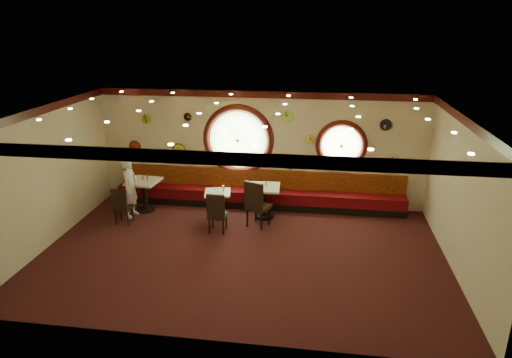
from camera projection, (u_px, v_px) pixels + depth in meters
name	position (u px, v px, depth m)	size (l,w,h in m)	color
floor	(242.00, 253.00, 10.28)	(9.00, 6.00, 0.00)	black
ceiling	(240.00, 112.00, 9.23)	(9.00, 6.00, 0.02)	gold
wall_back	(260.00, 149.00, 12.56)	(9.00, 0.02, 3.20)	beige
wall_front	(208.00, 254.00, 6.95)	(9.00, 0.02, 3.20)	beige
wall_left	(46.00, 177.00, 10.35)	(0.02, 6.00, 3.20)	beige
wall_right	(462.00, 197.00, 9.15)	(0.02, 6.00, 3.20)	beige
molding_back	(260.00, 94.00, 12.01)	(9.00, 0.10, 0.18)	#380D0A
molding_front	(205.00, 158.00, 6.50)	(9.00, 0.10, 0.18)	#380D0A
molding_left	(38.00, 111.00, 9.85)	(0.10, 6.00, 0.18)	#380D0A
molding_right	(471.00, 123.00, 8.66)	(0.10, 6.00, 0.18)	#380D0A
banquette_base	(258.00, 203.00, 12.79)	(8.00, 0.55, 0.20)	black
banquette_seat	(258.00, 195.00, 12.71)	(8.00, 0.55, 0.30)	#56070E
banquette_back	(260.00, 179.00, 12.78)	(8.00, 0.10, 0.55)	#5E0907
porthole_left_glass	(238.00, 140.00, 12.55)	(1.66, 1.66, 0.02)	#A2D07C
porthole_left_frame	(238.00, 140.00, 12.54)	(1.98, 1.98, 0.18)	#380D0A
porthole_left_ring	(238.00, 140.00, 12.51)	(1.61, 1.61, 0.03)	gold
porthole_right_glass	(341.00, 145.00, 12.19)	(1.10, 1.10, 0.02)	#A2D07C
porthole_right_frame	(341.00, 145.00, 12.18)	(1.38, 1.38, 0.18)	#380D0A
porthole_right_ring	(341.00, 146.00, 12.15)	(1.09, 1.09, 0.03)	gold
wall_clock_0	(188.00, 117.00, 12.51)	(0.24, 0.24, 0.03)	black
wall_clock_1	(179.00, 150.00, 12.86)	(0.36, 0.36, 0.03)	gold
wall_clock_2	(193.00, 161.00, 12.91)	(0.20, 0.20, 0.03)	silver
wall_clock_3	(386.00, 125.00, 11.82)	(0.28, 0.28, 0.03)	black
wall_clock_4	(290.00, 165.00, 12.54)	(0.24, 0.24, 0.03)	red
wall_clock_5	(146.00, 119.00, 12.70)	(0.26, 0.26, 0.03)	#B5D42A
wall_clock_6	(288.00, 116.00, 12.11)	(0.30, 0.30, 0.03)	#8BD843
wall_clock_7	(135.00, 146.00, 13.02)	(0.32, 0.32, 0.03)	#B52D12
wall_clock_8	(310.00, 139.00, 12.22)	(0.22, 0.22, 0.03)	#D7CF47
wall_clock_9	(392.00, 160.00, 12.10)	(0.34, 0.34, 0.03)	silver
table_a	(144.00, 192.00, 12.39)	(0.88, 0.88, 0.88)	black
table_b	(218.00, 201.00, 11.98)	(0.77, 0.77, 0.72)	black
table_c	(264.00, 198.00, 11.97)	(0.83, 0.83, 0.87)	black
chair_a	(121.00, 204.00, 11.54)	(0.42, 0.42, 0.61)	black
chair_b	(217.00, 210.00, 11.05)	(0.44, 0.44, 0.65)	black
chair_c	(256.00, 201.00, 11.32)	(0.68, 0.68, 0.77)	black
condiment_a_salt	(142.00, 178.00, 12.32)	(0.03, 0.03, 0.09)	silver
condiment_b_salt	(214.00, 189.00, 11.97)	(0.04, 0.04, 0.11)	#BCBBC0
condiment_c_salt	(263.00, 185.00, 11.85)	(0.03, 0.03, 0.09)	silver
condiment_a_pepper	(143.00, 178.00, 12.29)	(0.04, 0.04, 0.11)	silver
condiment_b_pepper	(218.00, 190.00, 11.84)	(0.04, 0.04, 0.11)	silver
condiment_c_pepper	(265.00, 185.00, 11.79)	(0.04, 0.04, 0.10)	silver
condiment_a_bottle	(147.00, 177.00, 12.30)	(0.05, 0.05, 0.15)	gold
condiment_b_bottle	(223.00, 189.00, 11.88)	(0.05, 0.05, 0.17)	gold
condiment_c_bottle	(266.00, 183.00, 11.89)	(0.04, 0.04, 0.14)	gold
waiter	(130.00, 188.00, 11.96)	(0.59, 0.39, 1.62)	white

